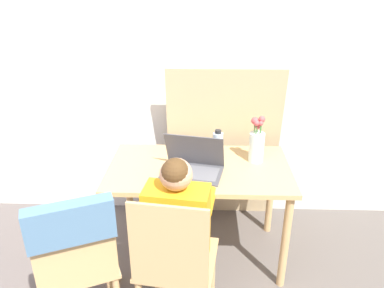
# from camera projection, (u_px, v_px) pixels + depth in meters

# --- Properties ---
(wall_back) EXTENTS (6.40, 0.05, 2.50)m
(wall_back) POSITION_uv_depth(u_px,v_px,m) (174.00, 61.00, 2.74)
(wall_back) COLOR silver
(wall_back) RESTS_ON ground_plane
(dining_table) EXTENTS (1.17, 0.66, 0.70)m
(dining_table) POSITION_uv_depth(u_px,v_px,m) (199.00, 179.00, 2.45)
(dining_table) COLOR tan
(dining_table) RESTS_ON ground_plane
(chair_occupied) EXTENTS (0.45, 0.45, 0.91)m
(chair_occupied) POSITION_uv_depth(u_px,v_px,m) (175.00, 264.00, 1.93)
(chair_occupied) COLOR tan
(chair_occupied) RESTS_ON ground_plane
(chair_spare) EXTENTS (0.53, 0.55, 0.92)m
(chair_spare) POSITION_uv_depth(u_px,v_px,m) (75.00, 249.00, 1.81)
(chair_spare) COLOR tan
(chair_spare) RESTS_ON ground_plane
(person_seated) EXTENTS (0.38, 0.46, 1.05)m
(person_seated) POSITION_uv_depth(u_px,v_px,m) (179.00, 222.00, 1.96)
(person_seated) COLOR orange
(person_seated) RESTS_ON ground_plane
(laptop) EXTENTS (0.41, 0.32, 0.24)m
(laptop) POSITION_uv_depth(u_px,v_px,m) (193.00, 163.00, 2.33)
(laptop) COLOR #4C4C51
(laptop) RESTS_ON dining_table
(flower_vase) EXTENTS (0.10, 0.10, 0.31)m
(flower_vase) POSITION_uv_depth(u_px,v_px,m) (257.00, 144.00, 2.44)
(flower_vase) COLOR silver
(flower_vase) RESTS_ON dining_table
(water_bottle) EXTENTS (0.07, 0.07, 0.22)m
(water_bottle) POSITION_uv_depth(u_px,v_px,m) (218.00, 147.00, 2.44)
(water_bottle) COLOR silver
(water_bottle) RESTS_ON dining_table
(cardboard_panel) EXTENTS (0.84, 0.19, 1.26)m
(cardboard_panel) POSITION_uv_depth(u_px,v_px,m) (223.00, 148.00, 2.85)
(cardboard_panel) COLOR tan
(cardboard_panel) RESTS_ON ground_plane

